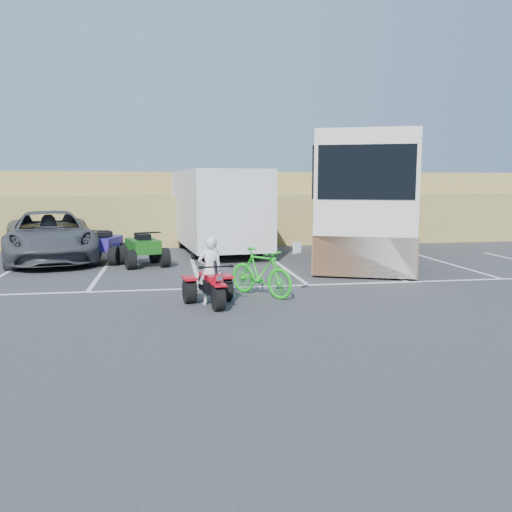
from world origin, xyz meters
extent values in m
plane|color=#38383A|center=(0.00, 0.00, 0.00)|extent=(100.00, 100.00, 0.00)
cube|color=white|center=(-5.40, 5.00, 0.00)|extent=(0.12, 5.00, 0.01)
cube|color=white|center=(-2.70, 5.00, 0.00)|extent=(0.12, 5.00, 0.01)
cube|color=white|center=(0.00, 5.00, 0.00)|extent=(0.12, 5.00, 0.01)
cube|color=white|center=(2.70, 5.00, 0.00)|extent=(0.12, 5.00, 0.01)
cube|color=white|center=(5.40, 5.00, 0.00)|extent=(0.12, 5.00, 0.01)
cube|color=white|center=(8.10, 5.00, 0.00)|extent=(0.12, 5.00, 0.01)
cube|color=white|center=(0.00, 2.40, 0.00)|extent=(28.00, 0.12, 0.01)
cube|color=olive|center=(0.00, 14.00, 1.00)|extent=(40.00, 6.00, 2.00)
cube|color=olive|center=(0.00, 17.50, 2.00)|extent=(40.00, 4.00, 2.20)
imported|color=white|center=(0.08, 0.63, 0.73)|extent=(0.58, 0.43, 1.46)
imported|color=#14BF19|center=(1.29, 1.30, 0.55)|extent=(1.53, 1.78, 1.11)
imported|color=#3F4246|center=(-4.66, 8.04, 0.82)|extent=(3.99, 6.39, 1.65)
cube|color=silver|center=(1.05, 9.35, 1.67)|extent=(3.28, 6.72, 2.70)
cylinder|color=black|center=(1.05, 9.35, 0.38)|extent=(2.44, 1.01, 0.76)
cube|color=silver|center=(6.41, 8.04, 2.03)|extent=(6.63, 11.22, 3.96)
cube|color=brown|center=(6.41, 8.04, 0.60)|extent=(6.68, 11.24, 1.10)
cube|color=black|center=(4.37, 2.92, 2.86)|extent=(2.35, 0.96, 1.43)
camera|label=1|loc=(-0.80, -10.71, 2.58)|focal=38.00mm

